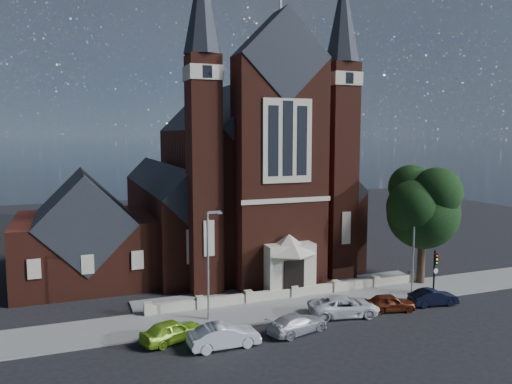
{
  "coord_description": "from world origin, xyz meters",
  "views": [
    {
      "loc": [
        -17.12,
        -30.08,
        13.56
      ],
      "look_at": [
        -1.28,
        12.0,
        8.33
      ],
      "focal_mm": 35.0,
      "sensor_mm": 36.0,
      "label": 1
    }
  ],
  "objects_px": {
    "traffic_signal": "(435,267)",
    "street_lamp_right": "(415,240)",
    "car_white_suv": "(344,306)",
    "car_dark_red": "(390,303)",
    "street_lamp_left": "(209,259)",
    "car_navy": "(433,297)",
    "street_tree": "(426,209)",
    "parish_hall": "(85,238)",
    "church": "(232,182)",
    "car_silver_b": "(298,323)",
    "car_silver_a": "(224,336)",
    "car_lime_van": "(172,331)"
  },
  "relations": [
    {
      "from": "church",
      "to": "street_lamp_right",
      "type": "height_order",
      "value": "church"
    },
    {
      "from": "car_silver_a",
      "to": "car_dark_red",
      "type": "xyz_separation_m",
      "value": [
        13.88,
        1.81,
        -0.1
      ]
    },
    {
      "from": "street_lamp_left",
      "to": "car_white_suv",
      "type": "bearing_deg",
      "value": -15.01
    },
    {
      "from": "church",
      "to": "parish_hall",
      "type": "xyz_separation_m",
      "value": [
        -16.0,
        -4.94,
        -4.17
      ]
    },
    {
      "from": "street_tree",
      "to": "traffic_signal",
      "type": "height_order",
      "value": "street_tree"
    },
    {
      "from": "car_white_suv",
      "to": "street_lamp_left",
      "type": "bearing_deg",
      "value": 85.92
    },
    {
      "from": "church",
      "to": "traffic_signal",
      "type": "relative_size",
      "value": 8.72
    },
    {
      "from": "traffic_signal",
      "to": "car_dark_red",
      "type": "height_order",
      "value": "traffic_signal"
    },
    {
      "from": "street_lamp_right",
      "to": "car_lime_van",
      "type": "bearing_deg",
      "value": -172.68
    },
    {
      "from": "car_navy",
      "to": "street_tree",
      "type": "bearing_deg",
      "value": -23.72
    },
    {
      "from": "car_white_suv",
      "to": "car_dark_red",
      "type": "height_order",
      "value": "car_white_suv"
    },
    {
      "from": "traffic_signal",
      "to": "car_navy",
      "type": "height_order",
      "value": "traffic_signal"
    },
    {
      "from": "car_lime_van",
      "to": "car_silver_b",
      "type": "distance_m",
      "value": 8.48
    },
    {
      "from": "traffic_signal",
      "to": "car_navy",
      "type": "distance_m",
      "value": 2.8
    },
    {
      "from": "parish_hall",
      "to": "traffic_signal",
      "type": "xyz_separation_m",
      "value": [
        27.0,
        -15.57,
        -1.43
      ]
    },
    {
      "from": "traffic_signal",
      "to": "car_dark_red",
      "type": "bearing_deg",
      "value": -165.33
    },
    {
      "from": "parish_hall",
      "to": "traffic_signal",
      "type": "relative_size",
      "value": 3.05
    },
    {
      "from": "traffic_signal",
      "to": "car_silver_a",
      "type": "height_order",
      "value": "traffic_signal"
    },
    {
      "from": "car_silver_a",
      "to": "car_navy",
      "type": "height_order",
      "value": "car_silver_a"
    },
    {
      "from": "street_tree",
      "to": "car_navy",
      "type": "height_order",
      "value": "street_tree"
    },
    {
      "from": "church",
      "to": "car_silver_b",
      "type": "relative_size",
      "value": 7.72
    },
    {
      "from": "church",
      "to": "traffic_signal",
      "type": "xyz_separation_m",
      "value": [
        11.0,
        -20.52,
        -5.6
      ]
    },
    {
      "from": "street_lamp_right",
      "to": "car_silver_b",
      "type": "height_order",
      "value": "street_lamp_right"
    },
    {
      "from": "car_white_suv",
      "to": "car_navy",
      "type": "distance_m",
      "value": 7.87
    },
    {
      "from": "street_tree",
      "to": "car_silver_a",
      "type": "height_order",
      "value": "street_tree"
    },
    {
      "from": "street_tree",
      "to": "parish_hall",
      "type": "bearing_deg",
      "value": 156.74
    },
    {
      "from": "street_lamp_right",
      "to": "car_dark_red",
      "type": "relative_size",
      "value": 2.07
    },
    {
      "from": "parish_hall",
      "to": "car_navy",
      "type": "bearing_deg",
      "value": -33.66
    },
    {
      "from": "car_silver_a",
      "to": "car_dark_red",
      "type": "distance_m",
      "value": 13.99
    },
    {
      "from": "church",
      "to": "car_white_suv",
      "type": "bearing_deg",
      "value": -85.24
    },
    {
      "from": "car_lime_van",
      "to": "car_white_suv",
      "type": "distance_m",
      "value": 12.99
    },
    {
      "from": "street_lamp_left",
      "to": "traffic_signal",
      "type": "height_order",
      "value": "street_lamp_left"
    },
    {
      "from": "car_silver_a",
      "to": "car_navy",
      "type": "xyz_separation_m",
      "value": [
        17.93,
        1.72,
        -0.12
      ]
    },
    {
      "from": "car_silver_b",
      "to": "car_white_suv",
      "type": "bearing_deg",
      "value": -84.93
    },
    {
      "from": "street_lamp_left",
      "to": "car_navy",
      "type": "relative_size",
      "value": 2.08
    },
    {
      "from": "car_silver_b",
      "to": "car_white_suv",
      "type": "xyz_separation_m",
      "value": [
        4.66,
        1.71,
        0.09
      ]
    },
    {
      "from": "street_lamp_right",
      "to": "car_white_suv",
      "type": "relative_size",
      "value": 1.51
    },
    {
      "from": "street_tree",
      "to": "street_lamp_left",
      "type": "distance_m",
      "value": 20.71
    },
    {
      "from": "car_lime_van",
      "to": "car_silver_a",
      "type": "distance_m",
      "value": 3.58
    },
    {
      "from": "traffic_signal",
      "to": "street_lamp_right",
      "type": "bearing_deg",
      "value": 120.01
    },
    {
      "from": "parish_hall",
      "to": "street_lamp_left",
      "type": "bearing_deg",
      "value": -59.98
    },
    {
      "from": "car_silver_b",
      "to": "traffic_signal",
      "type": "bearing_deg",
      "value": -93.9
    },
    {
      "from": "street_tree",
      "to": "car_white_suv",
      "type": "relative_size",
      "value": 2.0
    },
    {
      "from": "parish_hall",
      "to": "car_silver_a",
      "type": "bearing_deg",
      "value": -67.66
    },
    {
      "from": "car_silver_a",
      "to": "car_silver_b",
      "type": "distance_m",
      "value": 5.43
    },
    {
      "from": "street_tree",
      "to": "car_silver_a",
      "type": "xyz_separation_m",
      "value": [
        -20.87,
        -6.5,
        -6.2
      ]
    },
    {
      "from": "parish_hall",
      "to": "traffic_signal",
      "type": "height_order",
      "value": "parish_hall"
    },
    {
      "from": "car_silver_b",
      "to": "car_navy",
      "type": "relative_size",
      "value": 1.16
    },
    {
      "from": "parish_hall",
      "to": "car_lime_van",
      "type": "bearing_deg",
      "value": -73.99
    },
    {
      "from": "car_white_suv",
      "to": "car_silver_a",
      "type": "bearing_deg",
      "value": 113.22
    }
  ]
}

